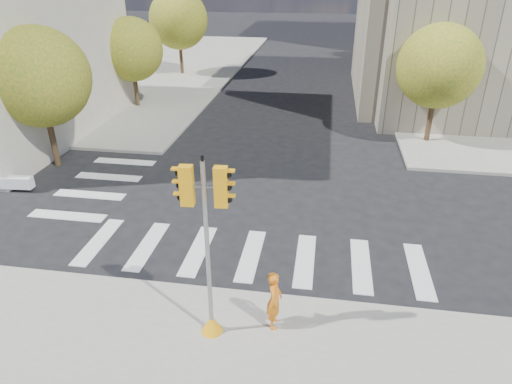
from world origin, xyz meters
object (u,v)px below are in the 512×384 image
at_px(lamp_near, 436,43).
at_px(photographer, 274,300).
at_px(lamp_far, 404,18).
at_px(traffic_signal, 208,265).

height_order(lamp_near, photographer, lamp_near).
xyz_separation_m(lamp_far, traffic_signal, (-8.49, -33.75, -2.34)).
xyz_separation_m(lamp_near, lamp_far, (0.00, 14.00, 0.00)).
relative_size(lamp_near, lamp_far, 1.00).
bearing_deg(traffic_signal, photographer, 13.45).
relative_size(lamp_far, photographer, 4.90).
relative_size(lamp_near, photographer, 4.90).
bearing_deg(lamp_near, traffic_signal, -113.26).
xyz_separation_m(traffic_signal, photographer, (1.56, 0.49, -1.26)).
bearing_deg(lamp_near, photographer, -109.79).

